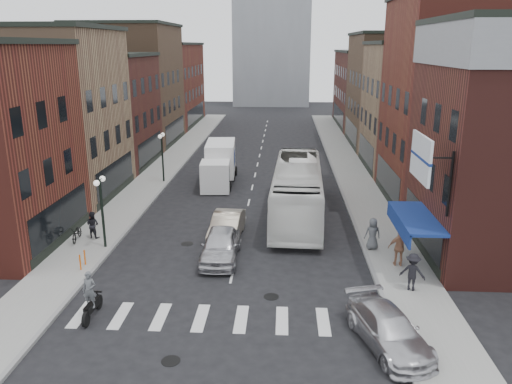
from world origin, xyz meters
TOP-DOWN VIEW (x-y plane):
  - ground at (0.00, 0.00)m, footprint 160.00×160.00m
  - sidewalk_left at (-8.50, 22.00)m, footprint 3.00×74.00m
  - sidewalk_right at (8.50, 22.00)m, footprint 3.00×74.00m
  - curb_left at (-7.00, 22.00)m, footprint 0.20×74.00m
  - curb_right at (7.00, 22.00)m, footprint 0.20×74.00m
  - crosswalk_stripes at (0.00, -3.00)m, footprint 12.00×2.20m
  - bldg_left_mid_a at (-14.99, 14.00)m, footprint 10.30×10.20m
  - bldg_left_mid_b at (-14.99, 24.00)m, footprint 10.30×10.20m
  - bldg_left_far_a at (-14.99, 35.00)m, footprint 10.30×12.20m
  - bldg_left_far_b at (-14.99, 49.00)m, footprint 10.30×16.20m
  - bldg_right_mid_a at (15.00, 14.00)m, footprint 10.30×10.20m
  - bldg_right_mid_b at (14.99, 24.00)m, footprint 10.30×10.20m
  - bldg_right_far_a at (14.99, 35.00)m, footprint 10.30×12.20m
  - bldg_right_far_b at (14.99, 49.00)m, footprint 10.30×16.20m
  - awning_blue at (8.93, 2.50)m, footprint 1.80×5.00m
  - billboard_sign at (8.59, 0.50)m, footprint 1.52×3.00m
  - streetlamp_near at (-7.40, 4.00)m, footprint 0.32×1.22m
  - streetlamp_far at (-7.40, 18.00)m, footprint 0.32×1.22m
  - bike_rack at (-7.60, 1.30)m, footprint 0.08×0.68m
  - box_truck at (-2.76, 18.10)m, footprint 2.61×7.58m
  - motorcycle_rider at (-5.42, -3.23)m, footprint 0.60×2.07m
  - transit_bus at (3.40, 10.17)m, footprint 3.53×13.06m
  - sedan_left_near at (-0.80, 3.00)m, footprint 1.96×4.80m
  - sedan_left_far at (-0.80, 6.00)m, footprint 1.90×4.72m
  - curb_car at (6.50, -4.58)m, footprint 3.20×5.09m
  - parked_bicycle at (-9.32, 4.83)m, footprint 0.82×1.78m
  - ped_left_solo at (-8.55, 5.30)m, footprint 0.86×0.63m
  - ped_right_a at (8.41, -0.23)m, footprint 1.27×0.96m
  - ped_right_b at (8.40, 2.41)m, footprint 1.17×0.65m
  - ped_right_c at (7.40, 4.50)m, footprint 0.92×0.66m

SIDE VIEW (x-z plane):
  - ground at x=0.00m, z-range 0.00..0.00m
  - curb_left at x=-7.00m, z-range -0.08..0.08m
  - curb_right at x=7.00m, z-range -0.08..0.08m
  - crosswalk_stripes at x=0.00m, z-range -0.01..0.01m
  - sidewalk_left at x=-8.50m, z-range 0.00..0.15m
  - sidewalk_right at x=8.50m, z-range 0.00..0.15m
  - bike_rack at x=-7.60m, z-range 0.15..0.95m
  - parked_bicycle at x=-9.32m, z-range 0.15..1.05m
  - curb_car at x=6.50m, z-range 0.00..1.38m
  - sedan_left_far at x=-0.80m, z-range 0.00..1.53m
  - sedan_left_near at x=-0.80m, z-range 0.00..1.63m
  - ped_left_solo at x=-8.55m, z-range 0.15..1.74m
  - motorcycle_rider at x=-5.42m, z-range -0.07..2.04m
  - ped_right_c at x=7.40m, z-range 0.15..1.92m
  - ped_right_a at x=8.41m, z-range 0.15..1.92m
  - ped_right_b at x=8.40m, z-range 0.15..2.09m
  - box_truck at x=-2.76m, z-range -0.02..3.22m
  - transit_bus at x=3.40m, z-range 0.00..3.61m
  - awning_blue at x=8.93m, z-range 2.24..3.02m
  - streetlamp_near at x=-7.40m, z-range 0.86..4.97m
  - streetlamp_far at x=-7.40m, z-range 0.86..4.97m
  - bldg_right_far_b at x=14.99m, z-range 0.00..10.30m
  - bldg_left_mid_b at x=-14.99m, z-range 0.00..10.30m
  - bldg_left_far_b at x=-14.99m, z-range 0.00..11.30m
  - bldg_right_mid_b at x=14.99m, z-range 0.00..11.30m
  - billboard_sign at x=8.59m, z-range 4.28..7.98m
  - bldg_right_far_a at x=14.99m, z-range 0.00..12.30m
  - bldg_left_mid_a at x=-14.99m, z-range 0.00..12.30m
  - bldg_left_far_a at x=-14.99m, z-range 0.00..13.30m
  - bldg_right_mid_a at x=15.00m, z-range 0.00..14.30m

